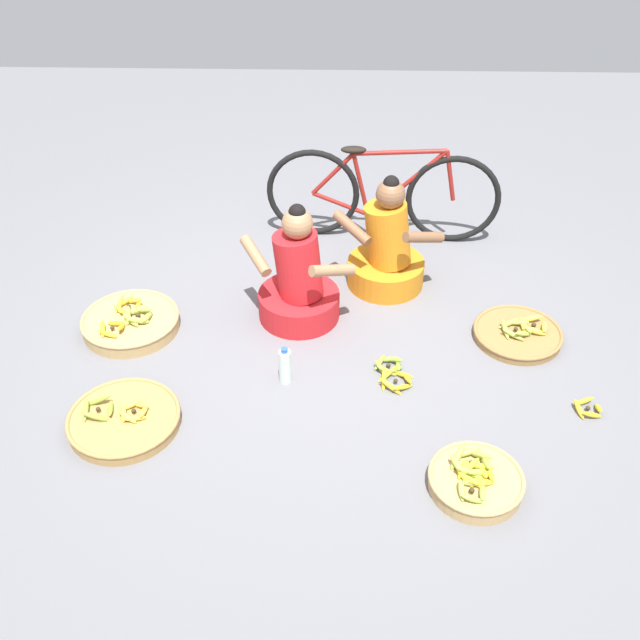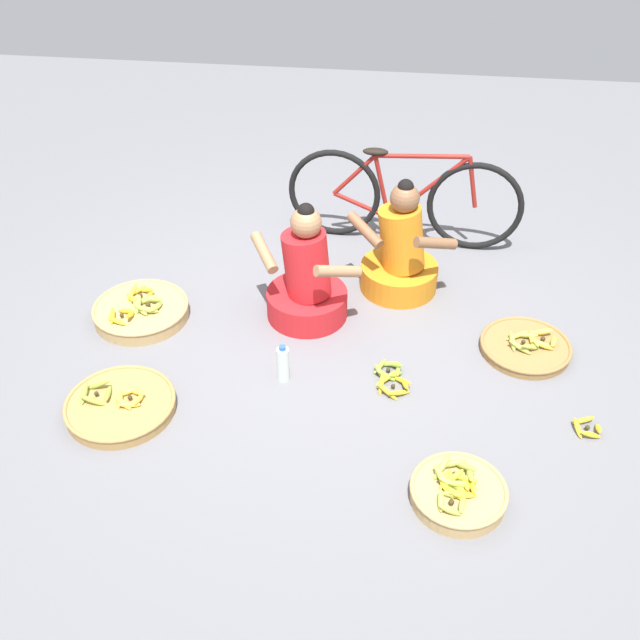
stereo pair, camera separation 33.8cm
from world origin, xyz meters
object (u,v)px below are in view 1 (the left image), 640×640
object	(u,v)px
banana_basket_back_center	(124,419)
water_bottle	(285,366)
bicycle_leaning	(382,194)
banana_basket_front_right	(518,333)
vendor_woman_behind	(387,251)
banana_basket_back_left	(475,480)
loose_bananas_near_bicycle	(588,408)
banana_basket_mid_right	(131,322)
loose_bananas_back_right	(392,372)
vendor_woman_front	(298,283)

from	to	relation	value
banana_basket_back_center	water_bottle	bearing A→B (deg)	23.80
bicycle_leaning	banana_basket_front_right	size ratio (longest dim) A/B	3.08
vendor_woman_behind	banana_basket_front_right	xyz separation A→B (m)	(0.80, -0.58, -0.22)
banana_basket_back_left	loose_bananas_near_bicycle	distance (m)	0.90
banana_basket_mid_right	loose_bananas_back_right	world-z (taller)	banana_basket_mid_right
vendor_woman_front	bicycle_leaning	size ratio (longest dim) A/B	0.48
banana_basket_mid_right	banana_basket_back_center	bearing A→B (deg)	-79.49
vendor_woman_front	bicycle_leaning	bearing A→B (deg)	60.82
vendor_woman_behind	banana_basket_front_right	bearing A→B (deg)	-35.84
banana_basket_back_left	banana_basket_front_right	bearing A→B (deg)	70.08
vendor_woman_behind	loose_bananas_back_right	size ratio (longest dim) A/B	2.38
vendor_woman_behind	banana_basket_mid_right	bearing A→B (deg)	-161.35
banana_basket_mid_right	loose_bananas_near_bicycle	xyz separation A→B (m)	(2.70, -0.68, -0.03)
banana_basket_back_center	banana_basket_mid_right	bearing A→B (deg)	100.51
vendor_woman_behind	loose_bananas_back_right	world-z (taller)	vendor_woman_behind
vendor_woman_behind	banana_basket_back_left	distance (m)	1.83
banana_basket_back_left	water_bottle	size ratio (longest dim) A/B	1.95
loose_bananas_back_right	loose_bananas_near_bicycle	bearing A→B (deg)	-14.28
banana_basket_back_left	water_bottle	bearing A→B (deg)	142.37
loose_bananas_back_right	vendor_woman_front	bearing A→B (deg)	135.36
bicycle_leaning	loose_bananas_back_right	size ratio (longest dim) A/B	5.00
banana_basket_front_right	banana_basket_back_left	world-z (taller)	banana_basket_back_left
vendor_woman_behind	banana_basket_mid_right	xyz separation A→B (m)	(-1.63, -0.55, -0.21)
banana_basket_mid_right	banana_basket_back_center	distance (m)	0.86
vendor_woman_behind	water_bottle	xyz separation A→B (m)	(-0.62, -1.02, -0.15)
vendor_woman_front	water_bottle	xyz separation A→B (m)	(-0.05, -0.63, -0.15)
vendor_woman_front	banana_basket_front_right	world-z (taller)	vendor_woman_front
water_bottle	vendor_woman_front	bearing A→B (deg)	85.60
vendor_woman_behind	banana_basket_mid_right	world-z (taller)	vendor_woman_behind
loose_bananas_near_bicycle	loose_bananas_back_right	xyz separation A→B (m)	(-1.07, 0.27, 0.00)
bicycle_leaning	banana_basket_back_left	world-z (taller)	bicycle_leaning
vendor_woman_front	vendor_woman_behind	size ratio (longest dim) A/B	1.00
bicycle_leaning	banana_basket_back_center	size ratio (longest dim) A/B	2.77
vendor_woman_behind	bicycle_leaning	distance (m)	0.63
vendor_woman_behind	bicycle_leaning	xyz separation A→B (m)	(-0.01, 0.62, 0.10)
vendor_woman_front	banana_basket_front_right	distance (m)	1.41
loose_bananas_near_bicycle	loose_bananas_back_right	bearing A→B (deg)	165.72
vendor_woman_front	banana_basket_front_right	bearing A→B (deg)	-8.01
banana_basket_front_right	banana_basket_mid_right	world-z (taller)	banana_basket_mid_right
banana_basket_front_right	banana_basket_back_left	size ratio (longest dim) A/B	1.15
vendor_woman_behind	banana_basket_back_left	size ratio (longest dim) A/B	1.70
bicycle_leaning	loose_bananas_near_bicycle	bearing A→B (deg)	-59.55
vendor_woman_front	banana_basket_front_right	size ratio (longest dim) A/B	1.47
banana_basket_front_right	banana_basket_mid_right	size ratio (longest dim) A/B	0.90
bicycle_leaning	banana_basket_mid_right	distance (m)	2.02
banana_basket_back_left	loose_bananas_back_right	distance (m)	0.90
loose_bananas_back_right	banana_basket_mid_right	bearing A→B (deg)	166.11
banana_basket_front_right	banana_basket_back_left	xyz separation A→B (m)	(-0.43, -1.20, 0.02)
vendor_woman_front	water_bottle	size ratio (longest dim) A/B	3.32
vendor_woman_front	banana_basket_mid_right	distance (m)	1.09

